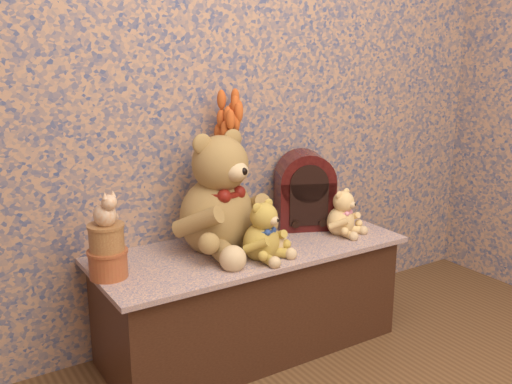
% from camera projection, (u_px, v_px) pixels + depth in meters
% --- Properties ---
extents(display_shelf, '(1.26, 0.52, 0.45)m').
position_uv_depth(display_shelf, '(250.00, 298.00, 2.42)').
color(display_shelf, '#3D477D').
rests_on(display_shelf, ground).
extents(teddy_large, '(0.51, 0.56, 0.51)m').
position_uv_depth(teddy_large, '(216.00, 186.00, 2.29)').
color(teddy_large, olive).
rests_on(teddy_large, display_shelf).
extents(teddy_medium, '(0.26, 0.28, 0.24)m').
position_uv_depth(teddy_medium, '(261.00, 227.00, 2.22)').
color(teddy_medium, '#B18832').
rests_on(teddy_medium, display_shelf).
extents(teddy_small, '(0.23, 0.25, 0.21)m').
position_uv_depth(teddy_small, '(341.00, 210.00, 2.50)').
color(teddy_small, tan).
rests_on(teddy_small, display_shelf).
extents(cathedral_radio, '(0.30, 0.26, 0.34)m').
position_uv_depth(cathedral_radio, '(305.00, 189.00, 2.58)').
color(cathedral_radio, '#36090B').
rests_on(cathedral_radio, display_shelf).
extents(ceramic_vase, '(0.13, 0.13, 0.18)m').
position_uv_depth(ceramic_vase, '(230.00, 217.00, 2.45)').
color(ceramic_vase, tan).
rests_on(ceramic_vase, display_shelf).
extents(dried_stalks, '(0.27, 0.27, 0.41)m').
position_uv_depth(dried_stalks, '(229.00, 148.00, 2.38)').
color(dried_stalks, '#CE5520').
rests_on(dried_stalks, ceramic_vase).
extents(biscuit_tin_lower, '(0.17, 0.17, 0.10)m').
position_uv_depth(biscuit_tin_lower, '(108.00, 264.00, 2.05)').
color(biscuit_tin_lower, '#B37434').
rests_on(biscuit_tin_lower, display_shelf).
extents(biscuit_tin_upper, '(0.13, 0.13, 0.09)m').
position_uv_depth(biscuit_tin_upper, '(106.00, 238.00, 2.03)').
color(biscuit_tin_upper, tan).
rests_on(biscuit_tin_upper, biscuit_tin_lower).
extents(cat_figurine, '(0.12, 0.13, 0.13)m').
position_uv_depth(cat_figurine, '(104.00, 207.00, 2.00)').
color(cat_figurine, silver).
rests_on(cat_figurine, biscuit_tin_upper).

